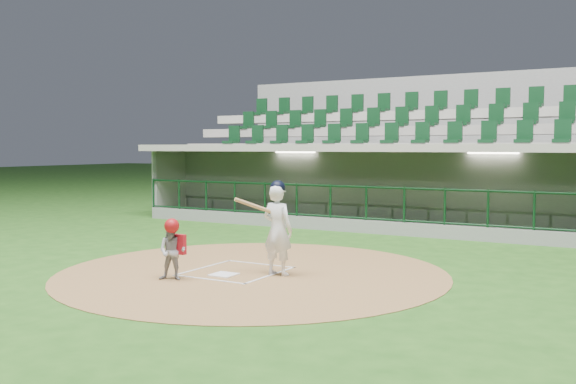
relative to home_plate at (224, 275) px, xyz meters
The scene contains 8 objects.
ground 0.70m from the home_plate, 90.00° to the left, with size 120.00×120.00×0.00m, color #214D16.
dirt_circle 0.58m from the home_plate, 59.04° to the left, with size 7.20×7.20×0.01m, color brown.
home_plate is the anchor object (origin of this frame).
batter_box_chalk 0.40m from the home_plate, 90.00° to the left, with size 1.55×1.80×0.01m.
dugout_structure 8.57m from the home_plate, 89.45° to the left, with size 16.40×3.70×3.00m.
seating_deck 11.69m from the home_plate, 90.00° to the left, with size 17.00×6.72×5.15m.
batter 1.29m from the home_plate, 30.71° to the left, with size 0.85×0.86×1.72m.
catcher 1.08m from the home_plate, 124.96° to the right, with size 0.59×0.53×1.08m.
Camera 1 is at (6.65, -10.09, 2.32)m, focal length 40.00 mm.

